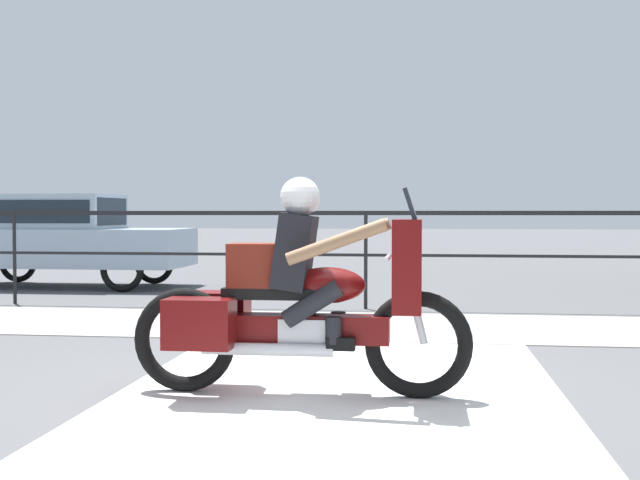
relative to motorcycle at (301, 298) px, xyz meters
The scene contains 6 objects.
ground_plane 0.74m from the motorcycle, 63.80° to the left, with size 120.00×120.00×0.00m, color #565659.
sidewalk_band 3.67m from the motorcycle, 88.45° to the left, with size 44.00×2.40×0.01m, color #99968E.
crosswalk_band 0.75m from the motorcycle, ahead, with size 3.23×6.00×0.01m, color silver.
fence_railing 5.25m from the motorcycle, 88.93° to the left, with size 36.00×0.05×1.35m.
motorcycle is the anchor object (origin of this frame).
parked_car 9.57m from the motorcycle, 125.19° to the left, with size 4.32×1.73×1.64m.
Camera 1 is at (0.78, -5.89, 1.32)m, focal length 45.00 mm.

